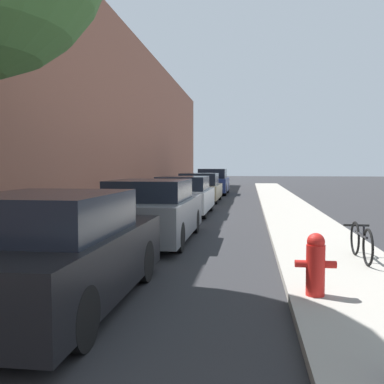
# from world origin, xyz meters

# --- Properties ---
(ground_plane) EXTENTS (120.00, 120.00, 0.00)m
(ground_plane) POSITION_xyz_m (0.00, 16.00, 0.00)
(ground_plane) COLOR #28282B
(sidewalk_left) EXTENTS (2.00, 52.00, 0.12)m
(sidewalk_left) POSITION_xyz_m (-2.90, 16.00, 0.06)
(sidewalk_left) COLOR #9E998E
(sidewalk_left) RESTS_ON ground
(sidewalk_right) EXTENTS (2.00, 52.00, 0.12)m
(sidewalk_right) POSITION_xyz_m (2.90, 16.00, 0.06)
(sidewalk_right) COLOR #9E998E
(sidewalk_right) RESTS_ON ground
(building_facade_left) EXTENTS (0.70, 52.00, 7.78)m
(building_facade_left) POSITION_xyz_m (-4.25, 16.00, 3.89)
(building_facade_left) COLOR #9E604C
(building_facade_left) RESTS_ON ground
(parked_car_black) EXTENTS (1.79, 3.91, 1.40)m
(parked_car_black) POSITION_xyz_m (-0.95, 6.40, 0.67)
(parked_car_black) COLOR black
(parked_car_black) RESTS_ON ground
(parked_car_grey) EXTENTS (1.83, 4.09, 1.41)m
(parked_car_grey) POSITION_xyz_m (-0.82, 11.12, 0.68)
(parked_car_grey) COLOR black
(parked_car_grey) RESTS_ON ground
(parked_car_white) EXTENTS (1.86, 3.98, 1.36)m
(parked_car_white) POSITION_xyz_m (-0.91, 16.55, 0.66)
(parked_car_white) COLOR black
(parked_car_white) RESTS_ON ground
(parked_car_champagne) EXTENTS (1.92, 4.14, 1.38)m
(parked_car_champagne) POSITION_xyz_m (-0.99, 22.12, 0.66)
(parked_car_champagne) COLOR black
(parked_car_champagne) RESTS_ON ground
(parked_car_navy) EXTENTS (1.79, 4.49, 1.55)m
(parked_car_navy) POSITION_xyz_m (-0.82, 27.75, 0.74)
(parked_car_navy) COLOR black
(parked_car_navy) RESTS_ON ground
(fire_hydrant) EXTENTS (0.50, 0.23, 0.78)m
(fire_hydrant) POSITION_xyz_m (2.22, 6.89, 0.52)
(fire_hydrant) COLOR red
(fire_hydrant) RESTS_ON sidewalk_right
(bicycle) EXTENTS (0.44, 1.49, 0.61)m
(bicycle) POSITION_xyz_m (3.29, 9.07, 0.43)
(bicycle) COLOR black
(bicycle) RESTS_ON sidewalk_right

